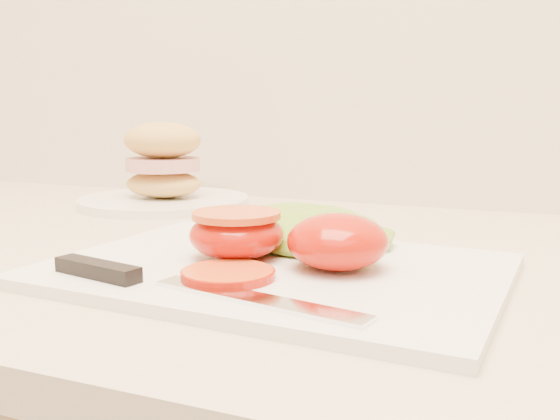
% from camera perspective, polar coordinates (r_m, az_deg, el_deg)
% --- Properties ---
extents(cutting_board, '(0.39, 0.29, 0.01)m').
position_cam_1_polar(cutting_board, '(0.53, -0.42, -5.51)').
color(cutting_board, white).
rests_on(cutting_board, counter).
extents(tomato_half_dome, '(0.08, 0.08, 0.05)m').
position_cam_1_polar(tomato_half_dome, '(0.51, 5.28, -2.88)').
color(tomato_half_dome, '#BA1305').
rests_on(tomato_half_dome, cutting_board).
extents(tomato_half_cut, '(0.08, 0.08, 0.04)m').
position_cam_1_polar(tomato_half_cut, '(0.55, -3.99, -2.09)').
color(tomato_half_cut, '#BA1305').
rests_on(tomato_half_cut, cutting_board).
extents(tomato_slice_0, '(0.07, 0.07, 0.01)m').
position_cam_1_polar(tomato_slice_0, '(0.49, -4.78, -5.86)').
color(tomato_slice_0, orange).
rests_on(tomato_slice_0, cutting_board).
extents(lettuce_leaf_0, '(0.18, 0.13, 0.03)m').
position_cam_1_polar(lettuce_leaf_0, '(0.60, 1.55, -1.73)').
color(lettuce_leaf_0, '#82C634').
rests_on(lettuce_leaf_0, cutting_board).
extents(lettuce_leaf_1, '(0.12, 0.11, 0.02)m').
position_cam_1_polar(lettuce_leaf_1, '(0.59, 5.88, -2.46)').
color(lettuce_leaf_1, '#82C634').
rests_on(lettuce_leaf_1, cutting_board).
extents(knife, '(0.27, 0.05, 0.01)m').
position_cam_1_polar(knife, '(0.47, -11.36, -6.31)').
color(knife, silver).
rests_on(knife, cutting_board).
extents(sandwich_plate, '(0.24, 0.24, 0.12)m').
position_cam_1_polar(sandwich_plate, '(0.91, -10.61, 3.10)').
color(sandwich_plate, white).
rests_on(sandwich_plate, counter).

